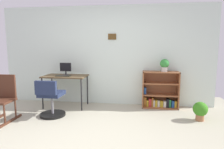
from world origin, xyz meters
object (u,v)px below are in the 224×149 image
object	(u,v)px
monitor	(66,69)
potted_plant_floor	(200,110)
potted_plant_on_shelf	(165,65)
rocking_chair	(3,98)
office_chair	(51,100)
bookshelf_low	(160,92)
keyboard	(63,76)
desk	(65,78)

from	to	relation	value
monitor	potted_plant_floor	bearing A→B (deg)	-11.02
potted_plant_on_shelf	potted_plant_floor	size ratio (longest dim) A/B	0.78
monitor	rocking_chair	world-z (taller)	monitor
potted_plant_floor	office_chair	bearing A→B (deg)	-176.20
potted_plant_floor	bookshelf_low	bearing A→B (deg)	132.68
keyboard	desk	bearing A→B (deg)	87.21
potted_plant_on_shelf	potted_plant_floor	distance (m)	1.23
bookshelf_low	potted_plant_on_shelf	distance (m)	0.65
keyboard	potted_plant_floor	size ratio (longest dim) A/B	0.94
desk	monitor	distance (m)	0.23
keyboard	bookshelf_low	world-z (taller)	bookshelf_low
desk	potted_plant_floor	size ratio (longest dim) A/B	2.73
monitor	keyboard	bearing A→B (deg)	-89.96
monitor	keyboard	size ratio (longest dim) A/B	0.86
rocking_chair	potted_plant_on_shelf	xyz separation A→B (m)	(3.14, 1.20, 0.56)
desk	office_chair	world-z (taller)	office_chair
rocking_chair	potted_plant_floor	distance (m)	3.80
keyboard	rocking_chair	bearing A→B (deg)	-133.57
desk	rocking_chair	xyz separation A→B (m)	(-0.86, -1.01, -0.24)
office_chair	rocking_chair	bearing A→B (deg)	-159.73
monitor	rocking_chair	xyz separation A→B (m)	(-0.86, -1.06, -0.46)
monitor	potted_plant_on_shelf	distance (m)	2.30
bookshelf_low	potted_plant_floor	bearing A→B (deg)	-47.32
office_chair	potted_plant_floor	distance (m)	2.95
rocking_chair	bookshelf_low	xyz separation A→B (m)	(3.07, 1.25, -0.08)
monitor	office_chair	world-z (taller)	monitor
desk	bookshelf_low	world-z (taller)	bookshelf_low
rocking_chair	potted_plant_floor	bearing A→B (deg)	7.55
office_chair	monitor	bearing A→B (deg)	87.44
rocking_chair	bookshelf_low	distance (m)	3.31
rocking_chair	office_chair	bearing A→B (deg)	20.27
monitor	potted_plant_floor	xyz separation A→B (m)	(2.90, -0.57, -0.70)
desk	bookshelf_low	size ratio (longest dim) A/B	1.17
office_chair	bookshelf_low	distance (m)	2.44
office_chair	potted_plant_on_shelf	xyz separation A→B (m)	(2.32, 0.89, 0.67)
desk	monitor	size ratio (longest dim) A/B	3.40
rocking_chair	potted_plant_on_shelf	world-z (taller)	potted_plant_on_shelf
desk	keyboard	bearing A→B (deg)	-92.79
monitor	rocking_chair	bearing A→B (deg)	-128.81
keyboard	potted_plant_floor	world-z (taller)	keyboard
rocking_chair	potted_plant_on_shelf	size ratio (longest dim) A/B	3.07
bookshelf_low	desk	bearing A→B (deg)	-173.86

